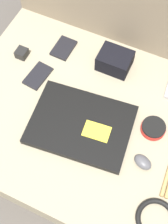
% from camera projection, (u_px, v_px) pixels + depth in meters
% --- Properties ---
extents(ground_plane, '(8.00, 8.00, 0.00)m').
position_uv_depth(ground_plane, '(84.00, 132.00, 1.24)').
color(ground_plane, '#4C4742').
extents(couch_seat, '(0.92, 0.72, 0.15)m').
position_uv_depth(couch_seat, '(84.00, 124.00, 1.17)').
color(couch_seat, gray).
rests_on(couch_seat, ground_plane).
extents(couch_backrest, '(0.92, 0.20, 0.56)m').
position_uv_depth(couch_backrest, '(135.00, 2.00, 1.18)').
color(couch_backrest, '#7F705B').
rests_on(couch_backrest, ground_plane).
extents(laptop, '(0.37, 0.29, 0.03)m').
position_uv_depth(laptop, '(81.00, 125.00, 1.08)').
color(laptop, black).
rests_on(laptop, couch_seat).
extents(computer_mouse, '(0.07, 0.06, 0.03)m').
position_uv_depth(computer_mouse, '(143.00, 162.00, 1.01)').
color(computer_mouse, '#4C4C51').
rests_on(computer_mouse, couch_seat).
extents(speaker_puck, '(0.09, 0.09, 0.03)m').
position_uv_depth(speaker_puck, '(153.00, 128.00, 1.07)').
color(speaker_puck, red).
rests_on(speaker_puck, couch_seat).
extents(phone_silver, '(0.08, 0.12, 0.01)m').
position_uv_depth(phone_silver, '(38.00, 76.00, 1.18)').
color(phone_silver, black).
rests_on(phone_silver, couch_seat).
extents(phone_black, '(0.07, 0.11, 0.01)m').
position_uv_depth(phone_black, '(64.00, 48.00, 1.24)').
color(phone_black, black).
rests_on(phone_black, couch_seat).
extents(camera_pouch, '(0.12, 0.10, 0.07)m').
position_uv_depth(camera_pouch, '(115.00, 61.00, 1.17)').
color(camera_pouch, black).
rests_on(camera_pouch, couch_seat).
extents(charger_brick, '(0.04, 0.04, 0.03)m').
position_uv_depth(charger_brick, '(22.00, 53.00, 1.21)').
color(charger_brick, black).
rests_on(charger_brick, couch_seat).
extents(cable_coil, '(0.13, 0.13, 0.02)m').
position_uv_depth(cable_coil, '(156.00, 219.00, 0.94)').
color(cable_coil, black).
rests_on(cable_coil, couch_seat).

